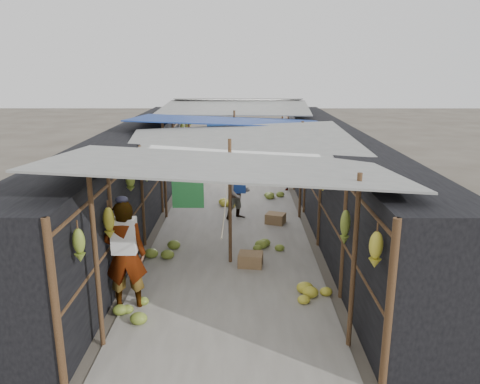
{
  "coord_description": "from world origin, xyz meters",
  "views": [
    {
      "loc": [
        0.23,
        -6.04,
        3.96
      ],
      "look_at": [
        0.2,
        4.03,
        1.25
      ],
      "focal_mm": 35.0,
      "sensor_mm": 36.0,
      "label": 1
    }
  ],
  "objects_px": {
    "black_basin": "(281,176)",
    "vendor_seated": "(286,178)",
    "crate_near": "(251,260)",
    "shopper_blue": "(238,193)",
    "vendor_elderly": "(125,255)"
  },
  "relations": [
    {
      "from": "black_basin",
      "to": "vendor_seated",
      "type": "relative_size",
      "value": 0.68
    },
    {
      "from": "crate_near",
      "to": "shopper_blue",
      "type": "distance_m",
      "value": 3.15
    },
    {
      "from": "black_basin",
      "to": "vendor_elderly",
      "type": "relative_size",
      "value": 0.3
    },
    {
      "from": "crate_near",
      "to": "vendor_elderly",
      "type": "height_order",
      "value": "vendor_elderly"
    },
    {
      "from": "black_basin",
      "to": "shopper_blue",
      "type": "bearing_deg",
      "value": -108.0
    },
    {
      "from": "crate_near",
      "to": "vendor_elderly",
      "type": "xyz_separation_m",
      "value": [
        -2.11,
        -1.64,
        0.8
      ]
    },
    {
      "from": "black_basin",
      "to": "vendor_seated",
      "type": "height_order",
      "value": "vendor_seated"
    },
    {
      "from": "vendor_elderly",
      "to": "crate_near",
      "type": "bearing_deg",
      "value": -149.48
    },
    {
      "from": "crate_near",
      "to": "vendor_seated",
      "type": "xyz_separation_m",
      "value": [
        1.28,
        6.06,
        0.27
      ]
    },
    {
      "from": "vendor_seated",
      "to": "vendor_elderly",
      "type": "bearing_deg",
      "value": -20.37
    },
    {
      "from": "shopper_blue",
      "to": "vendor_seated",
      "type": "height_order",
      "value": "shopper_blue"
    },
    {
      "from": "vendor_elderly",
      "to": "shopper_blue",
      "type": "relative_size",
      "value": 1.33
    },
    {
      "from": "black_basin",
      "to": "vendor_elderly",
      "type": "bearing_deg",
      "value": -109.63
    },
    {
      "from": "vendor_elderly",
      "to": "vendor_seated",
      "type": "distance_m",
      "value": 8.43
    },
    {
      "from": "shopper_blue",
      "to": "black_basin",
      "type": "bearing_deg",
      "value": 42.01
    }
  ]
}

